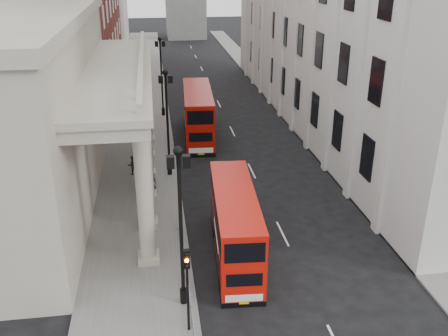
{
  "coord_description": "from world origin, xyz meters",
  "views": [
    {
      "loc": [
        -1.5,
        -16.32,
        16.05
      ],
      "look_at": [
        2.7,
        12.87,
        3.46
      ],
      "focal_mm": 40.0,
      "sensor_mm": 36.0,
      "label": 1
    }
  ],
  "objects_px": {
    "bus_far": "(198,113)",
    "pedestrian_b": "(133,165)",
    "lamp_post_south": "(181,218)",
    "pedestrian_a": "(147,175)",
    "traffic_light": "(187,276)",
    "lamp_post_mid": "(167,116)",
    "bus_near": "(235,224)",
    "pedestrian_c": "(152,182)",
    "lamp_post_north": "(161,71)"
  },
  "relations": [
    {
      "from": "lamp_post_south",
      "to": "pedestrian_c",
      "type": "relative_size",
      "value": 5.19
    },
    {
      "from": "pedestrian_b",
      "to": "pedestrian_c",
      "type": "distance_m",
      "value": 3.84
    },
    {
      "from": "lamp_post_mid",
      "to": "pedestrian_b",
      "type": "xyz_separation_m",
      "value": [
        -2.87,
        0.42,
        -4.01
      ]
    },
    {
      "from": "traffic_light",
      "to": "pedestrian_a",
      "type": "height_order",
      "value": "traffic_light"
    },
    {
      "from": "lamp_post_south",
      "to": "pedestrian_a",
      "type": "distance_m",
      "value": 14.52
    },
    {
      "from": "pedestrian_b",
      "to": "pedestrian_c",
      "type": "relative_size",
      "value": 0.97
    },
    {
      "from": "lamp_post_mid",
      "to": "pedestrian_a",
      "type": "xyz_separation_m",
      "value": [
        -1.76,
        -2.12,
        -3.85
      ]
    },
    {
      "from": "pedestrian_c",
      "to": "lamp_post_mid",
      "type": "bearing_deg",
      "value": 90.14
    },
    {
      "from": "lamp_post_mid",
      "to": "traffic_light",
      "type": "height_order",
      "value": "lamp_post_mid"
    },
    {
      "from": "bus_near",
      "to": "bus_far",
      "type": "xyz_separation_m",
      "value": [
        -0.1,
        20.76,
        0.27
      ]
    },
    {
      "from": "lamp_post_mid",
      "to": "pedestrian_b",
      "type": "relative_size",
      "value": 5.34
    },
    {
      "from": "pedestrian_a",
      "to": "bus_far",
      "type": "bearing_deg",
      "value": 35.06
    },
    {
      "from": "lamp_post_south",
      "to": "pedestrian_b",
      "type": "bearing_deg",
      "value": 99.93
    },
    {
      "from": "lamp_post_south",
      "to": "traffic_light",
      "type": "height_order",
      "value": "lamp_post_south"
    },
    {
      "from": "lamp_post_south",
      "to": "pedestrian_b",
      "type": "xyz_separation_m",
      "value": [
        -2.87,
        16.42,
        -4.01
      ]
    },
    {
      "from": "lamp_post_mid",
      "to": "bus_near",
      "type": "distance_m",
      "value": 12.78
    },
    {
      "from": "lamp_post_mid",
      "to": "pedestrian_a",
      "type": "relative_size",
      "value": 4.44
    },
    {
      "from": "lamp_post_south",
      "to": "bus_far",
      "type": "distance_m",
      "value": 25.04
    },
    {
      "from": "pedestrian_b",
      "to": "pedestrian_c",
      "type": "height_order",
      "value": "pedestrian_c"
    },
    {
      "from": "pedestrian_a",
      "to": "pedestrian_b",
      "type": "xyz_separation_m",
      "value": [
        -1.11,
        2.54,
        -0.16
      ]
    },
    {
      "from": "lamp_post_mid",
      "to": "pedestrian_b",
      "type": "height_order",
      "value": "lamp_post_mid"
    },
    {
      "from": "lamp_post_south",
      "to": "bus_far",
      "type": "height_order",
      "value": "lamp_post_south"
    },
    {
      "from": "bus_far",
      "to": "pedestrian_a",
      "type": "distance_m",
      "value": 11.95
    },
    {
      "from": "lamp_post_south",
      "to": "pedestrian_b",
      "type": "relative_size",
      "value": 5.34
    },
    {
      "from": "bus_far",
      "to": "traffic_light",
      "type": "bearing_deg",
      "value": -93.32
    },
    {
      "from": "lamp_post_south",
      "to": "lamp_post_mid",
      "type": "distance_m",
      "value": 16.0
    },
    {
      "from": "lamp_post_south",
      "to": "lamp_post_north",
      "type": "bearing_deg",
      "value": 90.0
    },
    {
      "from": "lamp_post_south",
      "to": "pedestrian_a",
      "type": "height_order",
      "value": "lamp_post_south"
    },
    {
      "from": "bus_far",
      "to": "pedestrian_b",
      "type": "bearing_deg",
      "value": -122.74
    },
    {
      "from": "traffic_light",
      "to": "pedestrian_c",
      "type": "distance_m",
      "value": 15.13
    },
    {
      "from": "lamp_post_north",
      "to": "pedestrian_a",
      "type": "bearing_deg",
      "value": -95.56
    },
    {
      "from": "lamp_post_mid",
      "to": "lamp_post_north",
      "type": "distance_m",
      "value": 16.0
    },
    {
      "from": "lamp_post_mid",
      "to": "lamp_post_south",
      "type": "bearing_deg",
      "value": -90.0
    },
    {
      "from": "traffic_light",
      "to": "pedestrian_b",
      "type": "relative_size",
      "value": 2.76
    },
    {
      "from": "lamp_post_mid",
      "to": "lamp_post_north",
      "type": "height_order",
      "value": "same"
    },
    {
      "from": "bus_far",
      "to": "pedestrian_c",
      "type": "distance_m",
      "value": 12.75
    },
    {
      "from": "lamp_post_south",
      "to": "pedestrian_a",
      "type": "bearing_deg",
      "value": 97.23
    },
    {
      "from": "pedestrian_b",
      "to": "traffic_light",
      "type": "bearing_deg",
      "value": 84.92
    },
    {
      "from": "lamp_post_mid",
      "to": "pedestrian_c",
      "type": "bearing_deg",
      "value": -114.15
    },
    {
      "from": "bus_far",
      "to": "lamp_post_south",
      "type": "bearing_deg",
      "value": -94.07
    },
    {
      "from": "pedestrian_a",
      "to": "lamp_post_north",
      "type": "bearing_deg",
      "value": 53.77
    },
    {
      "from": "lamp_post_south",
      "to": "traffic_light",
      "type": "xyz_separation_m",
      "value": [
        0.1,
        -2.02,
        -1.8
      ]
    },
    {
      "from": "lamp_post_south",
      "to": "lamp_post_mid",
      "type": "bearing_deg",
      "value": 90.0
    },
    {
      "from": "traffic_light",
      "to": "bus_far",
      "type": "xyz_separation_m",
      "value": [
        3.02,
        26.73,
        -0.72
      ]
    },
    {
      "from": "lamp_post_south",
      "to": "bus_far",
      "type": "bearing_deg",
      "value": 82.8
    },
    {
      "from": "pedestrian_b",
      "to": "lamp_post_south",
      "type": "bearing_deg",
      "value": 85.68
    },
    {
      "from": "bus_near",
      "to": "pedestrian_a",
      "type": "distance_m",
      "value": 11.16
    },
    {
      "from": "lamp_post_south",
      "to": "traffic_light",
      "type": "bearing_deg",
      "value": -87.16
    },
    {
      "from": "lamp_post_north",
      "to": "bus_near",
      "type": "height_order",
      "value": "lamp_post_north"
    },
    {
      "from": "bus_near",
      "to": "pedestrian_b",
      "type": "distance_m",
      "value": 13.93
    }
  ]
}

